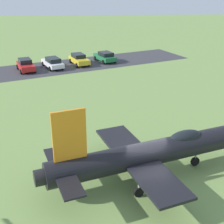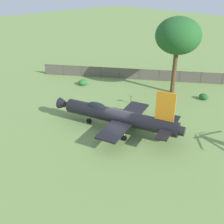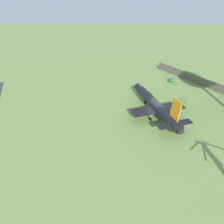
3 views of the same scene
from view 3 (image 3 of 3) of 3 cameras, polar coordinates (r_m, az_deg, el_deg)
name	(u,v)px [view 3 (image 3 of 3)]	position (r m, az deg, el deg)	size (l,w,h in m)	color
ground_plane	(155,115)	(30.19, 13.40, -0.85)	(200.00, 200.00, 0.00)	#75934C
display_jet	(155,105)	(29.51, 13.53, 2.28)	(8.95, 13.68, 5.24)	black
perimeter_fence	(224,90)	(41.13, 32.01, 5.89)	(20.17, 27.67, 1.75)	#4C4238
shrub_by_tree	(172,80)	(42.65, 18.30, 9.56)	(1.42, 1.34, 0.80)	#2D7033
info_plaque	(186,100)	(34.40, 22.25, 3.65)	(0.57, 0.70, 1.14)	#333333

